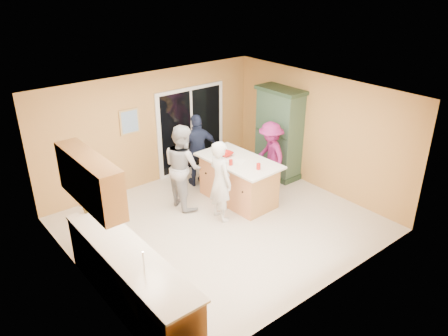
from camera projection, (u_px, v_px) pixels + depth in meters
floor at (221, 224)px, 8.66m from camera, size 5.50×5.50×0.00m
ceiling at (221, 96)px, 7.56m from camera, size 5.50×5.00×0.10m
wall_back at (152, 129)px, 9.87m from camera, size 5.50×0.10×2.60m
wall_front at (328, 220)px, 6.35m from camera, size 5.50×0.10×2.60m
wall_left at (78, 213)px, 6.54m from camera, size 0.10×5.00×2.60m
wall_right at (318, 132)px, 9.68m from camera, size 0.10×5.00×2.60m
left_cabinet_run at (135, 285)px, 6.33m from camera, size 0.65×3.05×1.24m
upper_cabinets at (90, 180)px, 6.25m from camera, size 0.35×1.60×0.75m
sliding_door at (191, 130)px, 10.55m from camera, size 1.90×0.07×2.10m
framed_picture at (129, 122)px, 9.41m from camera, size 0.46×0.04×0.56m
kitchen_island at (238, 181)px, 9.36m from camera, size 1.07×1.87×0.96m
green_hutch at (279, 134)px, 10.28m from camera, size 0.62×1.17×2.15m
woman_white at (220, 181)px, 8.53m from camera, size 0.44×0.64×1.66m
woman_grey at (183, 167)px, 8.99m from camera, size 0.74×0.92×1.80m
woman_navy at (198, 150)px, 9.90m from camera, size 1.06×0.64×1.69m
woman_magenta at (270, 155)px, 9.80m from camera, size 0.87×1.14×1.56m
serving_bowl at (226, 154)px, 9.33m from camera, size 0.34×0.34×0.07m
tulip_vase at (85, 204)px, 7.16m from camera, size 0.21×0.17×0.34m
tumbler_near at (258, 166)px, 8.69m from camera, size 0.11×0.11×0.12m
tumbler_far at (231, 162)px, 8.88m from camera, size 0.09×0.09×0.12m
wine_bottle at (219, 150)px, 9.34m from camera, size 0.07×0.07×0.30m
white_plate at (240, 161)px, 9.07m from camera, size 0.27×0.27×0.01m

